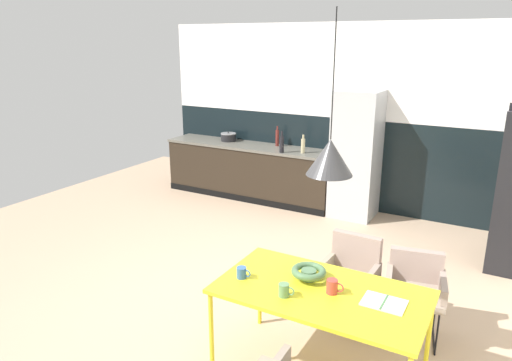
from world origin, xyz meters
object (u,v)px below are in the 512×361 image
armchair_head_of_table (351,269)px  bottle_wine_green (282,144)px  mug_short_terracotta (333,287)px  cooking_pot (228,137)px  refrigerator_column (356,155)px  open_shelf_unit (511,189)px  pendant_lamp_over_table_near (330,157)px  dining_table (321,296)px  armchair_corner_seat (415,282)px  mug_wide_latte (242,273)px  open_book (384,303)px  fruit_bowl (309,272)px  bottle_oil_tall (277,138)px  bottle_spice_small (303,145)px  mug_glass_clear (284,290)px

armchair_head_of_table → bottle_wine_green: (-1.91, 2.42, 0.51)m
mug_short_terracotta → cooking_pot: (-3.21, 3.63, 0.15)m
armchair_head_of_table → refrigerator_column: bearing=-70.5°
open_shelf_unit → pendant_lamp_over_table_near: pendant_lamp_over_table_near is taller
refrigerator_column → mug_short_terracotta: bearing=-74.8°
open_shelf_unit → dining_table: bearing=-21.8°
armchair_corner_seat → cooking_pot: 4.56m
mug_short_terracotta → mug_wide_latte: bearing=-169.8°
dining_table → mug_short_terracotta: (0.09, -0.00, 0.10)m
dining_table → mug_wide_latte: mug_wide_latte is taller
dining_table → open_shelf_unit: open_shelf_unit is taller
open_book → open_shelf_unit: 2.90m
armchair_corner_seat → fruit_bowl: bearing=39.1°
mug_wide_latte → mug_short_terracotta: 0.71m
bottle_oil_tall → open_shelf_unit: (3.37, -0.83, -0.11)m
open_book → mug_wide_latte: bearing=-171.0°
open_book → pendant_lamp_over_table_near: 1.10m
armchair_head_of_table → open_shelf_unit: 2.34m
armchair_head_of_table → open_book: armchair_head_of_table is taller
refrigerator_column → open_shelf_unit: 2.13m
pendant_lamp_over_table_near → bottle_wine_green: bearing=121.1°
bottle_spice_small → mug_wide_latte: bearing=-73.5°
armchair_head_of_table → mug_wide_latte: mug_wide_latte is taller
open_shelf_unit → pendant_lamp_over_table_near: 3.14m
mug_wide_latte → open_shelf_unit: (1.75, 2.98, 0.12)m
armchair_corner_seat → open_book: bearing=74.5°
cooking_pot → pendant_lamp_over_table_near: bearing=-48.9°
bottle_spice_small → bottle_oil_tall: 0.61m
dining_table → fruit_bowl: 0.21m
armchair_corner_seat → mug_wide_latte: size_ratio=6.25×
mug_wide_latte → open_book: bearing=9.0°
mug_short_terracotta → bottle_oil_tall: (-2.31, 3.68, 0.22)m
armchair_head_of_table → bottle_wine_green: bearing=-49.5°
refrigerator_column → armchair_head_of_table: refrigerator_column is taller
mug_short_terracotta → armchair_head_of_table: bearing=98.5°
dining_table → open_shelf_unit: bearing=68.2°
dining_table → armchair_corner_seat: bearing=60.6°
fruit_bowl → bottle_wine_green: (-1.81, 3.19, 0.22)m
armchair_corner_seat → mug_wide_latte: bearing=31.4°
fruit_bowl → bottle_wine_green: size_ratio=0.82×
bottle_wine_green → mug_glass_clear: bearing=-63.4°
bottle_wine_green → pendant_lamp_over_table_near: size_ratio=0.30×
mug_short_terracotta → bottle_spice_small: size_ratio=0.47×
refrigerator_column → pendant_lamp_over_table_near: 3.69m
bottle_wine_green → open_shelf_unit: size_ratio=0.18×
fruit_bowl → pendant_lamp_over_table_near: pendant_lamp_over_table_near is taller
refrigerator_column → cooking_pot: (-2.25, 0.09, 0.02)m
bottle_wine_green → open_shelf_unit: (3.10, -0.45, -0.11)m
open_book → cooking_pot: 5.07m
dining_table → armchair_head_of_table: 0.90m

